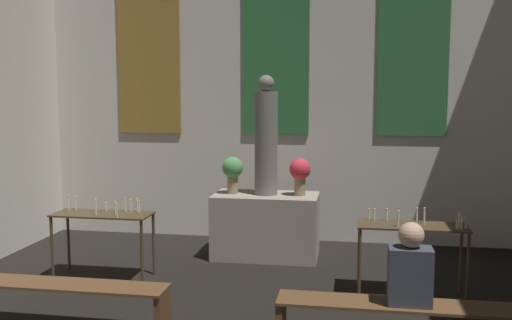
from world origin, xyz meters
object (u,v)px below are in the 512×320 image
Objects in this scene: statue at (266,139)px; candle_rack_left at (103,222)px; flower_vase_left at (233,171)px; flower_vase_right at (300,172)px; candle_rack_right at (412,235)px; pew_back_right at (424,317)px; altar at (266,226)px; person_seated at (410,268)px; pew_back_left at (39,292)px.

candle_rack_left is at bearing -146.38° from statue.
flower_vase_left and flower_vase_right have the same top height.
statue is 1.35× the size of candle_rack_right.
statue reaches higher than flower_vase_left.
candle_rack_left is at bearing -152.08° from flower_vase_right.
flower_vase_left reaches higher than candle_rack_right.
pew_back_right is (1.76, -2.69, -1.27)m from statue.
statue is 0.63m from flower_vase_left.
altar is 0.88× the size of statue.
flower_vase_left is at bearing 152.11° from candle_rack_right.
flower_vase_right is 1.86m from candle_rack_right.
flower_vase_left is 1.00× the size of flower_vase_right.
person_seated is at bearing -58.68° from altar.
candle_rack_right is at bearing 22.73° from pew_back_left.
candle_rack_right is (1.80, -1.19, 0.25)m from altar.
flower_vase_left is at bearing 180.00° from flower_vase_right.
pew_back_left is at bearing -123.26° from statue.
statue is 0.64× the size of pew_back_left.
candle_rack_left is 1.00× the size of candle_rack_right.
flower_vase_right is at bearing 0.00° from flower_vase_left.
flower_vase_left is at bearing 180.00° from altar.
altar is 2.82× the size of flower_vase_left.
person_seated is (3.40, 0.00, 0.42)m from pew_back_left.
candle_rack_right is at bearing -33.57° from altar.
altar is at bearing 0.00° from flower_vase_left.
flower_vase_right reaches higher than candle_rack_left.
candle_rack_left reaches higher than candle_rack_right.
altar is at bearing 0.00° from statue.
pew_back_left is 3.55× the size of person_seated.
candle_rack_right is at bearing 83.69° from person_seated.
candle_rack_left is at bearing 157.20° from pew_back_right.
candle_rack_right is (2.26, -1.19, -0.49)m from flower_vase_left.
candle_rack_left is 0.47× the size of pew_back_left.
pew_back_right is at bearing 0.00° from person_seated.
statue is (0.00, 0.00, 1.18)m from altar.
candle_rack_right reaches higher than pew_back_right.
altar is 2.00× the size of person_seated.
statue reaches higher than altar.
altar is 1.19× the size of candle_rack_left.
flower_vase_left reaches higher than pew_back_left.
flower_vase_left is 0.42× the size of candle_rack_left.
statue is 0.63m from flower_vase_right.
candle_rack_left is at bearing 156.45° from person_seated.
statue is 3.45m from pew_back_right.
person_seated is (1.63, -2.69, -0.85)m from statue.
candle_rack_right is (1.34, -1.19, -0.49)m from flower_vase_right.
flower_vase_left is at bearing 180.00° from statue.
candle_rack_left is 0.47× the size of pew_back_right.
altar is 0.56× the size of pew_back_right.
pew_back_right is at bearing -50.45° from flower_vase_left.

